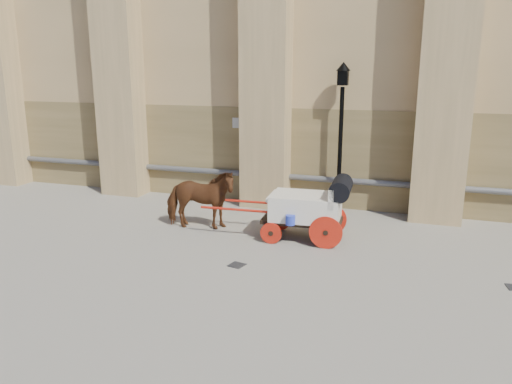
% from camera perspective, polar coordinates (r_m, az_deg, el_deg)
% --- Properties ---
extents(ground, '(90.00, 90.00, 0.00)m').
position_cam_1_polar(ground, '(12.11, 0.57, -6.32)').
color(ground, gray).
rests_on(ground, ground).
extents(horse, '(2.06, 1.23, 1.63)m').
position_cam_1_polar(horse, '(13.29, -6.45, -0.84)').
color(horse, brown).
rests_on(horse, ground).
extents(carriage, '(3.77, 1.39, 1.63)m').
position_cam_1_polar(carriage, '(12.44, 6.28, -1.58)').
color(carriage, black).
rests_on(carriage, ground).
extents(street_lamp, '(0.41, 0.41, 4.35)m').
position_cam_1_polar(street_lamp, '(14.69, 9.65, 6.53)').
color(street_lamp, black).
rests_on(street_lamp, ground).
extents(drain_grate_near, '(0.39, 0.39, 0.01)m').
position_cam_1_polar(drain_grate_near, '(11.06, -2.21, -8.34)').
color(drain_grate_near, black).
rests_on(drain_grate_near, ground).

